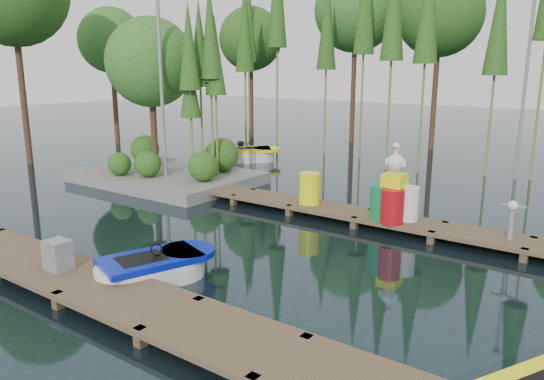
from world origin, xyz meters
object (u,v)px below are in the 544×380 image
Objects in this scene: boat_blue at (154,269)px; drum_cluster at (394,198)px; yellow_barrel at (310,188)px; boat_yellow_far at (247,155)px; island at (163,92)px; utility_cabinet at (58,255)px.

drum_cluster is at bearing 85.93° from boat_blue.
drum_cluster is (2.57, -0.15, 0.14)m from yellow_barrel.
drum_cluster is at bearing -52.81° from boat_yellow_far.
boat_blue is 13.22m from boat_yellow_far.
boat_yellow_far is (-6.76, 11.36, 0.05)m from boat_blue.
yellow_barrel is 2.58m from drum_cluster.
island is 9.90m from boat_blue.
yellow_barrel is (6.67, -5.53, 0.45)m from boat_yellow_far.
utility_cabinet is at bearing -87.87° from boat_yellow_far.
yellow_barrel is at bearing -60.88° from boat_yellow_far.
island is at bearing 154.99° from boat_blue.
yellow_barrel reaches higher than utility_cabinet.
boat_yellow_far is at bearing 140.35° from yellow_barrel.
utility_cabinet reaches higher than boat_blue.
utility_cabinet is at bearing -119.65° from boat_blue.
boat_yellow_far is (-0.02, 4.74, -2.89)m from island.
utility_cabinet is (-1.35, -1.16, 0.35)m from boat_blue.
drum_cluster reaches higher than yellow_barrel.
drum_cluster is (3.83, 6.85, 0.29)m from utility_cabinet.
yellow_barrel is at bearing 79.81° from utility_cabinet.
yellow_barrel is (-0.09, 5.84, 0.50)m from boat_blue.
island reaches higher than drum_cluster.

